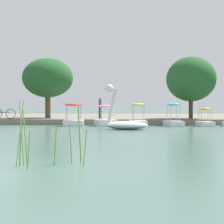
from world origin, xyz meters
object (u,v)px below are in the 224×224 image
at_px(pedal_boat_orange, 205,121).
at_px(tree_broadleaf_left, 48,78).
at_px(pedal_boat_lime, 138,119).
at_px(pedal_boat_cyan, 173,120).
at_px(tree_broadleaf_right, 191,79).
at_px(person_on_path, 100,106).
at_px(pedal_boat_red, 74,119).
at_px(swan_boat, 124,121).
at_px(pedal_boat_pink, 106,120).
at_px(bicycle_parked, 4,114).

xyz_separation_m(pedal_boat_orange, tree_broadleaf_left, (-11.82, 5.28, 3.29)).
relative_size(pedal_boat_lime, pedal_boat_cyan, 0.93).
height_order(pedal_boat_lime, pedal_boat_cyan, pedal_boat_cyan).
xyz_separation_m(tree_broadleaf_right, person_on_path, (-7.11, 0.34, -2.14)).
bearing_deg(person_on_path, pedal_boat_red, -112.81).
height_order(swan_boat, pedal_boat_lime, swan_boat).
relative_size(tree_broadleaf_right, tree_broadleaf_left, 1.00).
bearing_deg(pedal_boat_red, person_on_path, 67.19).
distance_m(pedal_boat_pink, pedal_boat_lime, 2.27).
xyz_separation_m(swan_boat, pedal_boat_red, (-3.49, 3.99, -0.01)).
bearing_deg(bicycle_parked, pedal_boat_cyan, -13.55).
relative_size(pedal_boat_pink, person_on_path, 1.47).
bearing_deg(pedal_boat_orange, pedal_boat_cyan, -179.88).
bearing_deg(pedal_boat_pink, tree_broadleaf_left, 134.61).
relative_size(pedal_boat_orange, bicycle_parked, 1.02).
bearing_deg(pedal_boat_lime, swan_boat, -104.04).
distance_m(swan_boat, pedal_boat_lime, 4.16).
height_order(pedal_boat_red, pedal_boat_cyan, pedal_boat_cyan).
xyz_separation_m(pedal_boat_lime, tree_broadleaf_left, (-7.22, 5.05, 3.22)).
bearing_deg(pedal_boat_cyan, pedal_boat_pink, 176.81).
relative_size(swan_boat, tree_broadleaf_left, 0.55).
height_order(swan_boat, bicycle_parked, swan_boat).
xyz_separation_m(pedal_boat_pink, person_on_path, (-0.58, 3.85, 0.92)).
bearing_deg(pedal_boat_cyan, pedal_boat_lime, 174.53).
xyz_separation_m(pedal_boat_pink, tree_broadleaf_right, (6.53, 3.51, 3.06)).
bearing_deg(pedal_boat_lime, pedal_boat_pink, 179.27).
relative_size(swan_boat, pedal_boat_lime, 1.47).
height_order(pedal_boat_orange, tree_broadleaf_right, tree_broadleaf_right).
distance_m(tree_broadleaf_left, person_on_path, 5.09).
xyz_separation_m(swan_boat, tree_broadleaf_left, (-6.21, 9.09, 3.20)).
xyz_separation_m(pedal_boat_orange, tree_broadleaf_right, (-0.34, 3.77, 3.09)).
bearing_deg(pedal_boat_cyan, person_on_path, 142.06).
relative_size(pedal_boat_cyan, pedal_boat_orange, 1.20).
bearing_deg(bicycle_parked, pedal_boat_lime, -15.40).
xyz_separation_m(pedal_boat_lime, tree_broadleaf_right, (4.27, 3.54, 3.02)).
xyz_separation_m(swan_boat, pedal_boat_lime, (1.01, 4.04, -0.02)).
height_order(pedal_boat_lime, pedal_boat_orange, pedal_boat_lime).
height_order(tree_broadleaf_right, person_on_path, tree_broadleaf_right).
relative_size(pedal_boat_red, tree_broadleaf_right, 0.42).
xyz_separation_m(pedal_boat_red, pedal_boat_lime, (4.50, 0.05, -0.02)).
distance_m(pedal_boat_red, pedal_boat_cyan, 6.94).
bearing_deg(person_on_path, bicycle_parked, -171.79).
bearing_deg(pedal_boat_pink, swan_boat, -72.85).
relative_size(pedal_boat_lime, tree_broadleaf_right, 0.38).
bearing_deg(bicycle_parked, pedal_boat_red, -26.62).
relative_size(tree_broadleaf_left, person_on_path, 3.13).
bearing_deg(pedal_boat_cyan, tree_broadleaf_right, 64.12).
xyz_separation_m(pedal_boat_red, pedal_boat_pink, (2.23, 0.08, -0.05)).
bearing_deg(person_on_path, pedal_boat_orange, -28.90).
xyz_separation_m(pedal_boat_lime, pedal_boat_orange, (4.60, -0.23, -0.07)).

